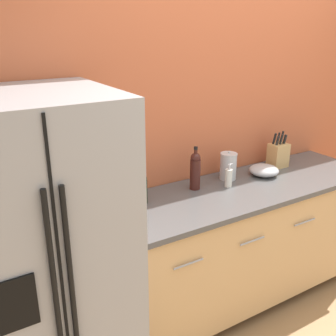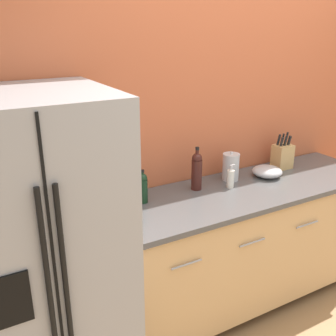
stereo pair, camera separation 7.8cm
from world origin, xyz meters
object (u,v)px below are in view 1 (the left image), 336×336
object	(u,v)px
knife_block	(278,155)
steel_canister	(228,166)
refrigerator	(41,261)
wine_bottle	(195,170)
soap_dispenser	(229,178)
mixing_bowl	(264,170)
oil_bottle	(142,188)

from	to	relation	value
knife_block	steel_canister	xyz separation A→B (m)	(-0.50, 0.00, -0.00)
refrigerator	wine_bottle	size ratio (longest dim) A/B	5.72
soap_dispenser	mixing_bowl	distance (m)	0.37
soap_dispenser	steel_canister	size ratio (longest dim) A/B	0.78
steel_canister	mixing_bowl	world-z (taller)	steel_canister
refrigerator	knife_block	distance (m)	1.94
oil_bottle	steel_canister	bearing A→B (deg)	3.07
soap_dispenser	steel_canister	xyz separation A→B (m)	(0.09, 0.12, 0.03)
knife_block	oil_bottle	size ratio (longest dim) A/B	1.29
knife_block	soap_dispenser	size ratio (longest dim) A/B	1.70
soap_dispenser	refrigerator	bearing A→B (deg)	-174.49
knife_block	wine_bottle	distance (m)	0.81
refrigerator	mixing_bowl	distance (m)	1.70
knife_block	steel_canister	distance (m)	0.50
knife_block	mixing_bowl	xyz separation A→B (m)	(-0.23, -0.08, -0.06)
refrigerator	soap_dispenser	distance (m)	1.34
oil_bottle	knife_block	bearing A→B (deg)	1.77
mixing_bowl	wine_bottle	bearing A→B (deg)	174.39
steel_canister	mixing_bowl	distance (m)	0.29
knife_block	wine_bottle	bearing A→B (deg)	-178.17
steel_canister	wine_bottle	bearing A→B (deg)	-175.09
knife_block	wine_bottle	xyz separation A→B (m)	(-0.81, -0.03, 0.04)
refrigerator	mixing_bowl	xyz separation A→B (m)	(1.69, 0.16, 0.12)
wine_bottle	steel_canister	bearing A→B (deg)	4.91
oil_bottle	refrigerator	bearing A→B (deg)	-163.65
soap_dispenser	wine_bottle	bearing A→B (deg)	158.02
wine_bottle	soap_dispenser	xyz separation A→B (m)	(0.22, -0.09, -0.07)
wine_bottle	mixing_bowl	size ratio (longest dim) A/B	1.38
knife_block	steel_canister	bearing A→B (deg)	179.92
oil_bottle	steel_canister	distance (m)	0.72
refrigerator	mixing_bowl	bearing A→B (deg)	5.38
refrigerator	soap_dispenser	world-z (taller)	refrigerator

